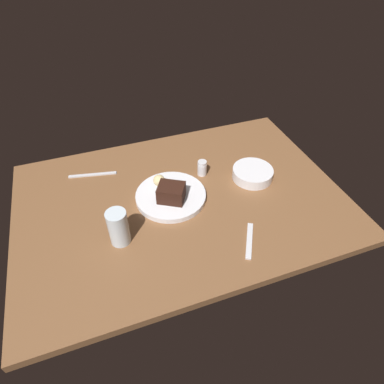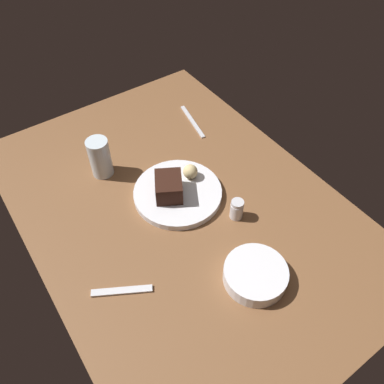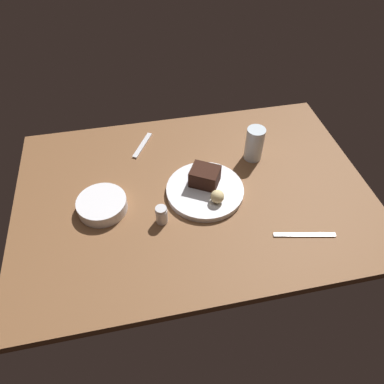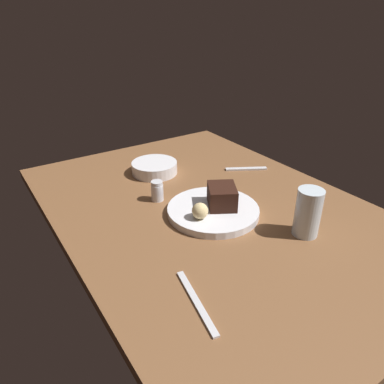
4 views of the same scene
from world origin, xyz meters
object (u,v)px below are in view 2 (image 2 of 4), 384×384
at_px(water_glass, 100,158).
at_px(dessert_spoon, 122,291).
at_px(dessert_plate, 178,193).
at_px(salt_shaker, 237,209).
at_px(bread_roll, 190,172).
at_px(side_bowl, 255,275).
at_px(chocolate_cake_slice, 169,187).
at_px(butter_knife, 192,121).

relative_size(water_glass, dessert_spoon, 0.86).
bearing_deg(dessert_plate, dessert_spoon, 122.52).
relative_size(salt_shaker, dessert_spoon, 0.42).
xyz_separation_m(bread_roll, side_bowl, (-0.37, 0.06, -0.02)).
bearing_deg(chocolate_cake_slice, water_glass, 28.30).
bearing_deg(chocolate_cake_slice, dessert_plate, -99.97).
distance_m(chocolate_cake_slice, bread_roll, 0.09).
distance_m(salt_shaker, side_bowl, 0.20).
distance_m(chocolate_cake_slice, water_glass, 0.24).
bearing_deg(side_bowl, water_glass, 14.52).
bearing_deg(butter_knife, bread_roll, -24.65).
distance_m(side_bowl, dessert_spoon, 0.33).
bearing_deg(bread_roll, salt_shaker, -171.06).
bearing_deg(dessert_spoon, chocolate_cake_slice, -114.60).
bearing_deg(dessert_plate, side_bowl, -179.21).
xyz_separation_m(side_bowl, butter_knife, (0.60, -0.23, -0.02)).
bearing_deg(dessert_spoon, dessert_plate, -117.87).
xyz_separation_m(water_glass, side_bowl, (-0.56, -0.14, -0.04)).
xyz_separation_m(dessert_plate, chocolate_cake_slice, (0.00, 0.03, 0.04)).
height_order(bread_roll, dessert_spoon, bread_roll).
xyz_separation_m(dessert_spoon, butter_knife, (0.44, -0.52, -0.00)).
xyz_separation_m(chocolate_cake_slice, dessert_spoon, (-0.19, 0.26, -0.05)).
relative_size(chocolate_cake_slice, bread_roll, 2.10).
relative_size(chocolate_cake_slice, butter_knife, 0.49).
bearing_deg(butter_knife, side_bowl, -9.36).
bearing_deg(salt_shaker, dessert_plate, 30.03).
bearing_deg(water_glass, dessert_spoon, 159.71).
bearing_deg(water_glass, salt_shaker, -148.22).
bearing_deg(dessert_plate, water_glass, 33.05).
distance_m(water_glass, dessert_spoon, 0.43).
bearing_deg(dessert_spoon, butter_knife, -110.08).
relative_size(dessert_plate, butter_knife, 1.38).
bearing_deg(butter_knife, chocolate_cake_slice, -34.16).
height_order(chocolate_cake_slice, bread_roll, chocolate_cake_slice).
distance_m(side_bowl, butter_knife, 0.65).
height_order(dessert_plate, butter_knife, dessert_plate).
relative_size(chocolate_cake_slice, dessert_spoon, 0.62).
relative_size(water_glass, side_bowl, 0.80).
height_order(chocolate_cake_slice, salt_shaker, chocolate_cake_slice).
bearing_deg(bread_roll, side_bowl, 170.92).
relative_size(bread_roll, water_glass, 0.35).
distance_m(dessert_plate, salt_shaker, 0.19).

